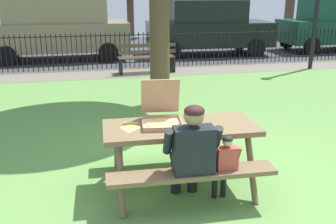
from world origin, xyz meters
TOP-DOWN VIEW (x-y plane):
  - ground at (0.00, 1.66)m, footprint 28.00×11.33m
  - cobblestone_walkway at (0.00, 6.63)m, footprint 28.00×1.40m
  - street_asphalt at (0.00, 11.16)m, footprint 28.00×7.66m
  - picnic_table_foreground at (-0.34, -0.09)m, footprint 1.84×1.52m
  - pizza_box_open at (-0.55, 0.03)m, footprint 0.52×0.59m
  - pizza_slice_on_table at (-0.92, -0.02)m, footprint 0.23×0.29m
  - adult_at_table at (-0.34, -0.59)m, footprint 0.61×0.60m
  - child_at_table at (0.02, -0.63)m, footprint 0.33×0.32m
  - iron_fence_streetside at (-0.00, 7.33)m, footprint 20.70×0.03m
  - park_bench_center at (0.26, 6.49)m, footprint 1.62×0.56m
  - parked_car_center at (-2.31, 9.21)m, footprint 4.65×2.06m
  - parked_car_right at (2.91, 9.22)m, footprint 4.48×2.07m
  - parked_car_far_right at (7.87, 9.21)m, footprint 3.95×1.92m

SIDE VIEW (x-z plane):
  - ground at x=0.00m, z-range -0.02..0.00m
  - street_asphalt at x=0.00m, z-range -0.01..0.00m
  - cobblestone_walkway at x=0.00m, z-range -0.01..0.00m
  - park_bench_center at x=0.26m, z-range -0.01..0.84m
  - child_at_table at x=0.02m, z-range 0.09..0.93m
  - iron_fence_streetside at x=0.00m, z-range 0.01..1.08m
  - picnic_table_foreground at x=-0.34m, z-range 0.20..0.99m
  - adult_at_table at x=-0.34m, z-range 0.06..1.25m
  - pizza_slice_on_table at x=-0.92m, z-range 0.77..0.79m
  - pizza_box_open at x=-0.55m, z-range 0.61..1.12m
  - parked_car_right at x=2.91m, z-range 0.04..1.98m
  - parked_car_far_right at x=7.87m, z-range 0.02..2.00m
  - parked_car_center at x=-2.31m, z-range 0.06..2.14m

